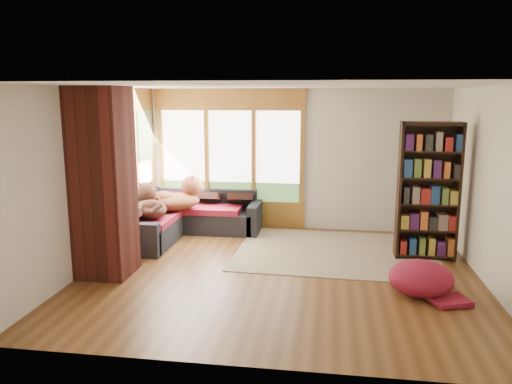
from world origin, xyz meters
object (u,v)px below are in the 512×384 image
(bookshelf, at_px, (428,191))
(pouf, at_px, (421,277))
(dog_tan, at_px, (179,192))
(area_rug, at_px, (336,252))
(brick_chimney, at_px, (103,183))
(dog_brindle, at_px, (149,199))
(sectional_sofa, at_px, (181,219))

(bookshelf, bearing_deg, pouf, -101.56)
(bookshelf, distance_m, dog_tan, 4.15)
(dog_tan, bearing_deg, area_rug, -47.73)
(area_rug, distance_m, dog_tan, 2.92)
(brick_chimney, relative_size, pouf, 3.25)
(area_rug, relative_size, dog_brindle, 3.26)
(dog_brindle, bearing_deg, area_rug, -122.89)
(sectional_sofa, height_order, dog_tan, dog_tan)
(sectional_sofa, xyz_separation_m, pouf, (3.79, -2.18, -0.08))
(brick_chimney, relative_size, dog_tan, 2.43)
(brick_chimney, xyz_separation_m, sectional_sofa, (0.45, 2.05, -1.00))
(bookshelf, distance_m, dog_brindle, 4.46)
(bookshelf, relative_size, dog_brindle, 2.16)
(area_rug, relative_size, pouf, 3.94)
(pouf, distance_m, dog_brindle, 4.47)
(dog_tan, bearing_deg, dog_brindle, -160.99)
(bookshelf, bearing_deg, brick_chimney, -163.21)
(area_rug, distance_m, dog_brindle, 3.20)
(sectional_sofa, bearing_deg, area_rug, -7.54)
(sectional_sofa, height_order, area_rug, sectional_sofa)
(area_rug, bearing_deg, dog_tan, 169.24)
(brick_chimney, bearing_deg, area_rug, 24.45)
(dog_tan, bearing_deg, brick_chimney, -139.58)
(area_rug, height_order, bookshelf, bookshelf)
(brick_chimney, distance_m, bookshelf, 4.75)
(pouf, height_order, dog_brindle, dog_brindle)
(brick_chimney, bearing_deg, pouf, -1.80)
(sectional_sofa, relative_size, area_rug, 0.70)
(pouf, height_order, dog_tan, dog_tan)
(pouf, bearing_deg, dog_brindle, 159.06)
(dog_tan, height_order, dog_brindle, dog_tan)
(sectional_sofa, distance_m, dog_tan, 0.50)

